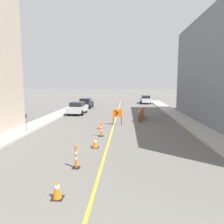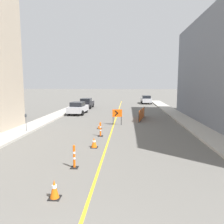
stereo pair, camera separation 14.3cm
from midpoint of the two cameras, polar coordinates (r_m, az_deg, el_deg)
The scene contains 14 objects.
lane_stripe at distance 26.03m, azimuth 1.30°, elevation -1.26°, with size 0.12×46.22×0.01m.
sidewalk_left at distance 27.38m, azimuth -14.36°, elevation -0.89°, with size 1.97×46.22×0.17m.
sidewalk_right at distance 26.71m, azimuth 17.38°, elevation -1.20°, with size 1.97×46.22×0.17m.
traffic_cone_nearest at distance 8.25m, azimuth -14.31°, elevation -18.94°, with size 0.40×0.40×0.68m.
traffic_cone_second at distance 13.74m, azimuth -4.41°, elevation -7.97°, with size 0.45×0.45×0.64m.
traffic_cone_third at distance 19.28m, azimuth -3.07°, elevation -3.67°, with size 0.41×0.41×0.49m.
delineator_post_front at distance 10.63m, azimuth -9.46°, elevation -11.80°, with size 0.35×0.35×1.12m.
delineator_post_rear at distance 16.51m, azimuth -2.80°, elevation -4.77°, with size 0.38×0.38×1.09m.
arrow_barricade_primary at distance 20.81m, azimuth 1.56°, elevation -0.52°, with size 0.92×0.12×1.50m.
safety_mesh_fence at distance 24.54m, azimuth 7.93°, elevation -0.50°, with size 0.95×4.62×1.16m.
parked_car_curb_near at distance 28.58m, azimuth -8.74°, elevation 1.05°, with size 2.04×4.40×1.59m.
parked_car_curb_mid at distance 35.34m, azimuth -6.60°, elevation 2.32°, with size 1.95×4.34×1.59m.
parked_car_curb_far at distance 43.48m, azimuth 9.00°, elevation 3.25°, with size 1.95×4.36×1.59m.
parking_meter_near_curb at distance 18.66m, azimuth -21.38°, elevation -1.68°, with size 0.12×0.11×1.41m.
Camera 2 is at (1.30, -2.58, 3.98)m, focal length 35.00 mm.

